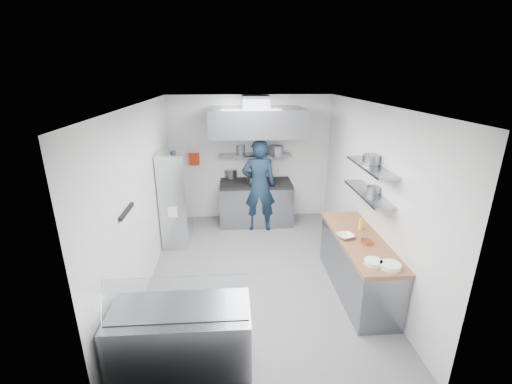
{
  "coord_description": "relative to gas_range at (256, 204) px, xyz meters",
  "views": [
    {
      "loc": [
        -0.4,
        -5.07,
        3.23
      ],
      "look_at": [
        0.0,
        0.6,
        1.25
      ],
      "focal_mm": 24.0,
      "sensor_mm": 36.0,
      "label": 1
    }
  ],
  "objects": [
    {
      "name": "floor",
      "position": [
        -0.1,
        -2.1,
        -0.45
      ],
      "size": [
        5.0,
        5.0,
        0.0
      ],
      "primitive_type": "plane",
      "color": "slate",
      "rests_on": "ground"
    },
    {
      "name": "ceiling",
      "position": [
        -0.1,
        -2.1,
        2.35
      ],
      "size": [
        5.0,
        5.0,
        0.0
      ],
      "primitive_type": "plane",
      "rotation": [
        3.14,
        0.0,
        0.0
      ],
      "color": "silver",
      "rests_on": "wall_back"
    },
    {
      "name": "wall_back",
      "position": [
        -0.1,
        0.4,
        0.95
      ],
      "size": [
        3.6,
        2.8,
        0.02
      ],
      "primitive_type": "cube",
      "rotation": [
        1.57,
        0.0,
        0.0
      ],
      "color": "white",
      "rests_on": "floor"
    },
    {
      "name": "wall_front",
      "position": [
        -0.1,
        -4.6,
        0.95
      ],
      "size": [
        3.6,
        2.8,
        0.02
      ],
      "primitive_type": "cube",
      "rotation": [
        -1.57,
        0.0,
        0.0
      ],
      "color": "white",
      "rests_on": "floor"
    },
    {
      "name": "wall_left",
      "position": [
        -1.9,
        -2.1,
        0.95
      ],
      "size": [
        2.8,
        5.0,
        0.02
      ],
      "primitive_type": "cube",
      "rotation": [
        1.57,
        0.0,
        1.57
      ],
      "color": "white",
      "rests_on": "floor"
    },
    {
      "name": "wall_right",
      "position": [
        1.7,
        -2.1,
        0.95
      ],
      "size": [
        2.8,
        5.0,
        0.02
      ],
      "primitive_type": "cube",
      "rotation": [
        1.57,
        0.0,
        -1.57
      ],
      "color": "white",
      "rests_on": "floor"
    },
    {
      "name": "gas_range",
      "position": [
        0.0,
        0.0,
        0.0
      ],
      "size": [
        1.6,
        0.8,
        0.9
      ],
      "primitive_type": "cube",
      "color": "gray",
      "rests_on": "floor"
    },
    {
      "name": "cooktop",
      "position": [
        0.0,
        0.0,
        0.48
      ],
      "size": [
        1.57,
        0.78,
        0.06
      ],
      "primitive_type": "cube",
      "color": "black",
      "rests_on": "gas_range"
    },
    {
      "name": "stock_pot_left",
      "position": [
        -0.55,
        0.37,
        0.61
      ],
      "size": [
        0.29,
        0.29,
        0.2
      ],
      "primitive_type": "cylinder",
      "color": "slate",
      "rests_on": "cooktop"
    },
    {
      "name": "stock_pot_mid",
      "position": [
        -0.02,
        -0.09,
        0.63
      ],
      "size": [
        0.35,
        0.35,
        0.24
      ],
      "primitive_type": "cylinder",
      "color": "slate",
      "rests_on": "cooktop"
    },
    {
      "name": "over_range_shelf",
      "position": [
        0.0,
        0.24,
        1.07
      ],
      "size": [
        1.6,
        0.3,
        0.04
      ],
      "primitive_type": "cube",
      "color": "gray",
      "rests_on": "wall_back"
    },
    {
      "name": "shelf_pot_a",
      "position": [
        -0.31,
        0.47,
        1.18
      ],
      "size": [
        0.24,
        0.24,
        0.18
      ],
      "primitive_type": "cylinder",
      "color": "slate",
      "rests_on": "over_range_shelf"
    },
    {
      "name": "shelf_pot_b",
      "position": [
        0.44,
        0.02,
        1.2
      ],
      "size": [
        0.31,
        0.31,
        0.22
      ],
      "primitive_type": "cylinder",
      "color": "slate",
      "rests_on": "over_range_shelf"
    },
    {
      "name": "extractor_hood",
      "position": [
        0.0,
        -0.18,
        1.85
      ],
      "size": [
        1.9,
        1.15,
        0.55
      ],
      "primitive_type": "cube",
      "color": "gray",
      "rests_on": "wall_back"
    },
    {
      "name": "hood_duct",
      "position": [
        0.0,
        0.05,
        2.23
      ],
      "size": [
        0.55,
        0.55,
        0.24
      ],
      "primitive_type": "cube",
      "color": "slate",
      "rests_on": "extractor_hood"
    },
    {
      "name": "red_firebox",
      "position": [
        -1.35,
        0.34,
        0.97
      ],
      "size": [
        0.22,
        0.1,
        0.26
      ],
      "primitive_type": "cube",
      "color": "#AC260D",
      "rests_on": "wall_back"
    },
    {
      "name": "chef",
      "position": [
        0.04,
        -0.36,
        0.54
      ],
      "size": [
        0.75,
        0.52,
        1.98
      ],
      "primitive_type": "imported",
      "rotation": [
        0.0,
        0.0,
        3.08
      ],
      "color": "#112133",
      "rests_on": "floor"
    },
    {
      "name": "wire_rack",
      "position": [
        -1.63,
        -0.78,
        0.48
      ],
      "size": [
        0.5,
        0.9,
        1.85
      ],
      "primitive_type": "cube",
      "color": "silver",
      "rests_on": "floor"
    },
    {
      "name": "rack_bin_a",
      "position": [
        -1.63,
        -1.14,
        0.35
      ],
      "size": [
        0.17,
        0.21,
        0.19
      ],
      "primitive_type": "cube",
      "color": "white",
      "rests_on": "wire_rack"
    },
    {
      "name": "rack_bin_b",
      "position": [
        -1.63,
        -0.78,
        0.85
      ],
      "size": [
        0.14,
        0.18,
        0.16
      ],
      "primitive_type": "cube",
      "color": "yellow",
      "rests_on": "wire_rack"
    },
    {
      "name": "rack_jar",
      "position": [
        -1.58,
        -0.96,
        1.35
      ],
      "size": [
        0.11,
        0.11,
        0.18
      ],
      "primitive_type": "cylinder",
      "color": "black",
      "rests_on": "wire_rack"
    },
    {
      "name": "knife_strip",
      "position": [
        -1.88,
        -3.0,
        1.1
      ],
      "size": [
        0.04,
        0.55,
        0.05
      ],
      "primitive_type": "cube",
      "color": "black",
      "rests_on": "wall_left"
    },
    {
      "name": "prep_counter_base",
      "position": [
        1.38,
        -2.7,
        -0.03
      ],
      "size": [
        0.62,
        2.0,
        0.84
      ],
      "primitive_type": "cube",
      "color": "gray",
      "rests_on": "floor"
    },
    {
      "name": "prep_counter_top",
      "position": [
        1.38,
        -2.7,
        0.42
      ],
      "size": [
        0.65,
        2.04,
        0.06
      ],
      "primitive_type": "cube",
      "color": "brown",
      "rests_on": "prep_counter_base"
    },
    {
      "name": "plate_stack_a",
      "position": [
        1.46,
        -3.53,
        0.48
      ],
      "size": [
        0.26,
        0.26,
        0.06
      ],
      "primitive_type": "cylinder",
      "color": "white",
      "rests_on": "prep_counter_top"
    },
    {
      "name": "plate_stack_b",
      "position": [
        1.28,
        -3.43,
        0.48
      ],
      "size": [
        0.23,
        0.23,
        0.06
      ],
      "primitive_type": "cylinder",
      "color": "white",
      "rests_on": "prep_counter_top"
    },
    {
      "name": "copper_pan",
      "position": [
        1.4,
        -2.88,
        0.48
      ],
      "size": [
        0.16,
        0.16,
        0.06
      ],
      "primitive_type": "cylinder",
      "color": "#D1723B",
      "rests_on": "prep_counter_top"
    },
    {
      "name": "squeeze_bottle",
      "position": [
        1.48,
        -2.41,
        0.54
      ],
      "size": [
        0.06,
        0.06,
        0.18
      ],
      "primitive_type": "cylinder",
      "color": "yellow",
      "rests_on": "prep_counter_top"
    },
    {
      "name": "mixing_bowl",
      "position": [
        1.16,
        -2.67,
        0.48
      ],
      "size": [
        0.29,
        0.29,
        0.06
      ],
      "primitive_type": "imported",
      "rotation": [
        0.0,
        0.0,
        0.24
      ],
      "color": "white",
      "rests_on": "prep_counter_top"
    },
    {
      "name": "wall_shelf_lower",
      "position": [
        1.54,
        -2.4,
        1.05
      ],
      "size": [
        0.3,
        1.3,
        0.04
      ],
      "primitive_type": "cube",
      "color": "gray",
      "rests_on": "wall_right"
    },
    {
      "name": "wall_shelf_upper",
      "position": [
        1.54,
        -2.4,
        1.47
      ],
      "size": [
        0.3,
        1.3,
        0.04
      ],
      "primitive_type": "cube",
      "color": "gray",
      "rests_on": "wall_right"
    },
    {
      "name": "shelf_pot_c",
      "position": [
        1.62,
        -2.43,
        1.12
      ],
      "size": [
        0.21,
        0.21,
        0.1
      ],
      "primitive_type": "cylinder",
      "color": "slate",
      "rests_on": "wall_shelf_lower"
    },
    {
      "name": "shelf_pot_d",
      "position": [
        1.58,
        -2.3,
        1.56
      ],
      "size": [
        0.26,
        0.26,
        0.14
      ],
      "primitive_type": "cylinder",
      "color": "slate",
      "rests_on": "wall_shelf_upper"
    },
    {
      "name": "display_case",
      "position": [
        -1.1,
        -4.1,
        -0.03
      ],
      "size": [
        1.5,
        0.7,
        0.85
      ],
      "primitive_type": "cube",
      "color": "gray",
      "rests_on": "floor"
    },
    {
      "name": "display_glass",
      "position": [
        -1.1,
        -4.22,
        0.62
      ],
      "size": [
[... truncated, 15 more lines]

